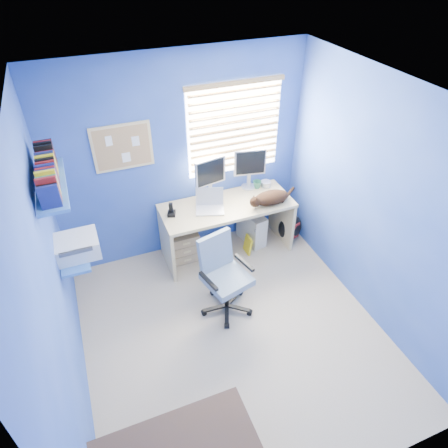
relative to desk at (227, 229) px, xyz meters
name	(u,v)px	position (x,y,z in m)	size (l,w,h in m)	color
floor	(233,333)	(-0.43, -1.26, -0.37)	(3.00, 3.20, 0.00)	#B2A68C
ceiling	(239,102)	(-0.43, -1.26, 2.13)	(3.00, 3.20, 0.00)	white
wall_back	(182,161)	(-0.43, 0.34, 0.88)	(3.00, 0.01, 2.50)	#24459E
wall_front	(344,409)	(-0.43, -2.86, 0.88)	(3.00, 0.01, 2.50)	#24459E
wall_left	(54,289)	(-1.93, -1.26, 0.88)	(0.01, 3.20, 2.50)	#24459E
wall_right	(376,206)	(1.07, -1.26, 0.88)	(0.01, 3.20, 2.50)	#24459E
desk	(227,229)	(0.00, 0.00, 0.00)	(1.61, 0.65, 0.74)	tan
laptop	(210,203)	(-0.23, -0.04, 0.48)	(0.33, 0.26, 0.22)	silver
monitor_left	(210,178)	(-0.13, 0.23, 0.64)	(0.40, 0.12, 0.54)	silver
monitor_right	(249,169)	(0.40, 0.26, 0.64)	(0.40, 0.12, 0.54)	silver
phone	(171,209)	(-0.68, 0.04, 0.45)	(0.09, 0.11, 0.17)	black
mug	(257,185)	(0.50, 0.21, 0.42)	(0.10, 0.09, 0.10)	#2E7454
cd_spindle	(266,184)	(0.62, 0.21, 0.41)	(0.13, 0.13, 0.07)	silver
cat	(271,198)	(0.51, -0.17, 0.45)	(0.45, 0.24, 0.16)	black
tower_pc	(252,227)	(0.39, 0.08, -0.14)	(0.19, 0.44, 0.45)	beige
drawer_boxes	(184,245)	(-0.55, 0.09, -0.17)	(0.35, 0.28, 0.41)	tan
yellow_book	(248,245)	(0.25, -0.12, -0.25)	(0.03, 0.17, 0.24)	yellow
backpack	(290,227)	(0.89, -0.07, -0.18)	(0.33, 0.25, 0.38)	black
office_chair	(224,285)	(-0.38, -0.87, -0.03)	(0.65, 0.65, 0.92)	black
window_blinds	(235,129)	(0.22, 0.31, 1.18)	(1.15, 0.05, 1.10)	white
corkboard	(123,147)	(-1.08, 0.33, 1.18)	(0.64, 0.02, 0.52)	tan
wall_shelves	(62,212)	(-1.78, -0.51, 1.06)	(0.42, 0.90, 1.05)	#3B73C1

